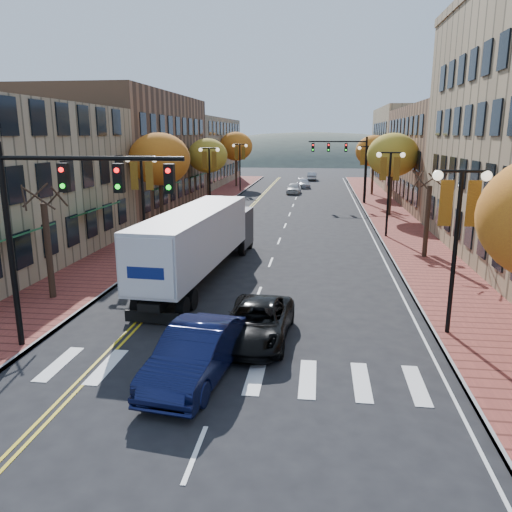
% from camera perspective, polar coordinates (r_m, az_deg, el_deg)
% --- Properties ---
extents(ground, '(200.00, 200.00, 0.00)m').
position_cam_1_polar(ground, '(14.18, -4.90, -16.93)').
color(ground, black).
rests_on(ground, ground).
extents(sidewalk_left, '(4.00, 85.00, 0.15)m').
position_cam_1_polar(sidewalk_left, '(46.47, -7.44, 4.76)').
color(sidewalk_left, brown).
rests_on(sidewalk_left, ground).
extents(sidewalk_right, '(4.00, 85.00, 0.15)m').
position_cam_1_polar(sidewalk_right, '(45.42, 15.18, 4.19)').
color(sidewalk_right, brown).
rests_on(sidewalk_right, ground).
extents(building_left_mid, '(12.00, 24.00, 11.00)m').
position_cam_1_polar(building_left_mid, '(51.82, -15.40, 11.34)').
color(building_left_mid, brown).
rests_on(building_left_mid, ground).
extents(building_left_far, '(12.00, 26.00, 9.50)m').
position_cam_1_polar(building_left_far, '(75.55, -8.04, 11.72)').
color(building_left_far, '#9E8966').
rests_on(building_left_far, ground).
extents(building_right_mid, '(15.00, 24.00, 10.00)m').
position_cam_1_polar(building_right_mid, '(56.22, 23.98, 10.31)').
color(building_right_mid, brown).
rests_on(building_right_mid, ground).
extents(building_right_far, '(15.00, 20.00, 11.00)m').
position_cam_1_polar(building_right_far, '(77.55, 19.42, 11.69)').
color(building_right_far, '#9E8966').
rests_on(building_right_far, ground).
extents(tree_left_a, '(0.28, 0.28, 4.20)m').
position_cam_1_polar(tree_left_a, '(23.61, -22.62, 0.51)').
color(tree_left_a, '#382619').
rests_on(tree_left_a, sidewalk_left).
extents(tree_left_b, '(4.48, 4.48, 7.21)m').
position_cam_1_polar(tree_left_b, '(37.80, -10.97, 10.79)').
color(tree_left_b, '#382619').
rests_on(tree_left_b, sidewalk_left).
extents(tree_left_c, '(4.16, 4.16, 6.69)m').
position_cam_1_polar(tree_left_c, '(53.25, -5.55, 11.33)').
color(tree_left_c, '#382619').
rests_on(tree_left_c, sidewalk_left).
extents(tree_left_d, '(4.61, 4.61, 7.42)m').
position_cam_1_polar(tree_left_d, '(70.89, -2.30, 12.40)').
color(tree_left_d, '#382619').
rests_on(tree_left_d, sidewalk_left).
extents(tree_right_b, '(0.28, 0.28, 4.20)m').
position_cam_1_polar(tree_right_b, '(30.97, 18.95, 3.75)').
color(tree_right_b, '#382619').
rests_on(tree_right_b, sidewalk_right).
extents(tree_right_c, '(4.48, 4.48, 7.21)m').
position_cam_1_polar(tree_right_c, '(46.37, 15.35, 11.06)').
color(tree_right_c, '#382619').
rests_on(tree_right_c, sidewalk_right).
extents(tree_right_d, '(4.35, 4.35, 7.00)m').
position_cam_1_polar(tree_right_d, '(62.26, 13.33, 11.59)').
color(tree_right_d, '#382619').
rests_on(tree_right_d, sidewalk_right).
extents(lamp_left_b, '(1.96, 0.36, 6.05)m').
position_cam_1_polar(lamp_left_b, '(29.85, -12.87, 7.76)').
color(lamp_left_b, black).
rests_on(lamp_left_b, ground).
extents(lamp_left_c, '(1.96, 0.36, 6.05)m').
position_cam_1_polar(lamp_left_c, '(47.11, -5.34, 10.11)').
color(lamp_left_c, black).
rests_on(lamp_left_c, ground).
extents(lamp_left_d, '(1.96, 0.36, 6.05)m').
position_cam_1_polar(lamp_left_d, '(64.78, -1.85, 11.13)').
color(lamp_left_d, black).
rests_on(lamp_left_d, ground).
extents(lamp_right_a, '(1.96, 0.36, 6.05)m').
position_cam_1_polar(lamp_right_a, '(18.77, 22.07, 3.76)').
color(lamp_right_a, black).
rests_on(lamp_right_a, ground).
extents(lamp_right_b, '(1.96, 0.36, 6.05)m').
position_cam_1_polar(lamp_right_b, '(36.34, 15.01, 8.65)').
color(lamp_right_b, black).
rests_on(lamp_right_b, ground).
extents(lamp_right_c, '(1.96, 0.36, 6.05)m').
position_cam_1_polar(lamp_right_c, '(54.20, 12.53, 10.31)').
color(lamp_right_c, black).
rests_on(lamp_right_c, ground).
extents(traffic_mast_near, '(6.10, 0.35, 7.00)m').
position_cam_1_polar(traffic_mast_near, '(17.14, -21.35, 5.10)').
color(traffic_mast_near, black).
rests_on(traffic_mast_near, ground).
extents(traffic_mast_far, '(6.10, 0.34, 7.00)m').
position_cam_1_polar(traffic_mast_far, '(54.02, 10.39, 11.07)').
color(traffic_mast_far, black).
rests_on(traffic_mast_far, ground).
extents(semi_truck, '(3.31, 14.76, 3.66)m').
position_cam_1_polar(semi_truck, '(25.57, -6.14, 2.19)').
color(semi_truck, black).
rests_on(semi_truck, ground).
extents(navy_sedan, '(2.40, 5.23, 1.66)m').
position_cam_1_polar(navy_sedan, '(15.32, -6.96, -11.02)').
color(navy_sedan, '#0D1134').
rests_on(navy_sedan, ground).
extents(black_suv, '(2.55, 5.11, 1.39)m').
position_cam_1_polar(black_suv, '(17.98, 0.08, -7.55)').
color(black_suv, black).
rests_on(black_suv, ground).
extents(car_far_white, '(1.78, 4.05, 1.35)m').
position_cam_1_polar(car_far_white, '(63.07, 4.34, 7.73)').
color(car_far_white, silver).
rests_on(car_far_white, ground).
extents(car_far_silver, '(2.05, 4.26, 1.20)m').
position_cam_1_polar(car_far_silver, '(70.27, 5.48, 8.25)').
color(car_far_silver, '#B0AFB7').
rests_on(car_far_silver, ground).
extents(car_far_oncoming, '(1.47, 4.06, 1.33)m').
position_cam_1_polar(car_far_oncoming, '(82.08, 6.43, 9.06)').
color(car_far_oncoming, '#A7A8AF').
rests_on(car_far_oncoming, ground).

